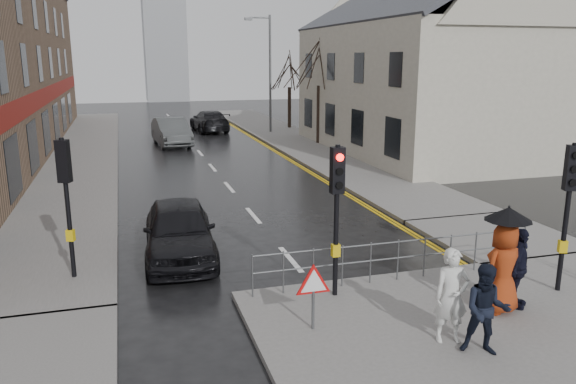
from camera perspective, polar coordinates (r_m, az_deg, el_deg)
ground at (r=12.68m, az=4.23°, el=-11.37°), size 120.00×120.00×0.00m
near_pavement at (r=11.44m, az=25.69°, el=-15.31°), size 10.00×9.00×0.14m
left_pavement at (r=34.23m, az=-20.25°, el=3.87°), size 4.00×44.00×0.14m
right_pavement at (r=37.66m, az=0.13°, el=5.52°), size 4.00×40.00×0.14m
pavement_bridge_right at (r=18.15m, az=20.38°, el=-4.19°), size 4.00×4.20×0.14m
building_right_cream at (r=32.96m, az=13.17°, el=12.25°), size 9.00×16.40×10.10m
church_tower at (r=73.05m, az=-12.49°, el=16.13°), size 5.00×5.00×18.00m
traffic_signal_near_left at (r=12.11m, az=4.99°, el=-0.26°), size 0.28×0.27×3.40m
traffic_signal_near_right at (r=13.79m, az=26.67°, el=0.03°), size 0.34×0.33×3.40m
traffic_signal_far_left at (r=14.11m, az=-21.65°, el=0.81°), size 0.34×0.33×3.40m
guard_railing_front at (r=13.62m, az=11.14°, el=-5.91°), size 7.14×0.04×1.00m
warning_sign at (r=10.97m, az=2.60°, el=-9.51°), size 0.80×0.07×1.35m
street_lamp at (r=40.00m, az=-2.08°, el=12.65°), size 1.83×0.25×8.00m
tree_near at (r=34.74m, az=3.20°, el=13.21°), size 2.40×2.40×6.58m
tree_far at (r=42.52m, az=0.15°, el=12.33°), size 2.40×2.40×5.64m
pedestrian_a at (r=10.96m, az=16.28°, el=-10.09°), size 0.74×0.56×1.81m
pedestrian_b at (r=10.73m, az=19.52°, el=-11.23°), size 1.03×0.96×1.68m
pedestrian_with_umbrella at (r=12.40m, az=21.13°, el=-6.29°), size 1.04×0.96×2.27m
pedestrian_d at (r=12.88m, az=22.35°, el=-7.16°), size 1.03×1.00×1.74m
car_parked at (r=15.48m, az=-11.00°, el=-3.83°), size 2.11×4.68×1.56m
car_mid at (r=35.55m, az=-11.77°, el=6.01°), size 2.24×5.23×1.67m
car_far at (r=41.88m, az=-7.99°, el=7.17°), size 2.50×5.43×1.54m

